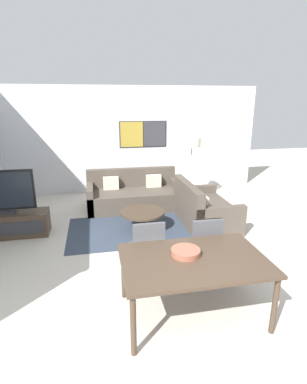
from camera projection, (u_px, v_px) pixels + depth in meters
ground_plane at (202, 379)px, 2.73m from camera, size 24.00×24.00×0.00m
wall_back at (126, 140)px, 8.05m from camera, size 7.34×0.09×2.80m
area_rug at (143, 229)px, 5.89m from camera, size 2.88×1.63×0.01m
tv_console at (9, 224)px, 5.54m from camera, size 1.43×0.47×0.45m
television at (4, 192)px, 5.36m from camera, size 1.07×0.20×0.81m
sofa_main at (134, 195)px, 7.06m from camera, size 2.14×0.97×0.87m
sofa_side at (202, 211)px, 6.09m from camera, size 0.97×1.55×0.87m
coffee_table at (143, 216)px, 5.81m from camera, size 0.86×0.86×0.37m
dining_table at (194, 264)px, 3.38m from camera, size 1.63×1.06×0.73m
dining_chair_left at (147, 247)px, 4.07m from camera, size 0.46×0.46×0.92m
dining_chair_centre at (203, 243)px, 4.17m from camera, size 0.46×0.46×0.92m
fruit_bowl at (186, 252)px, 3.43m from camera, size 0.34×0.34×0.07m
floor_lamp at (192, 146)px, 7.10m from camera, size 0.41×0.41×1.59m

